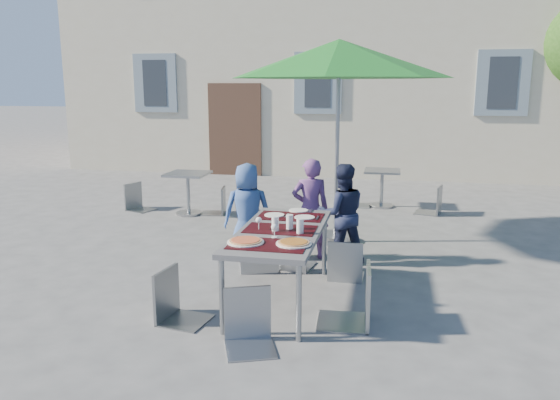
% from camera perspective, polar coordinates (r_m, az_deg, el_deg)
% --- Properties ---
extents(ground, '(90.00, 90.00, 0.00)m').
position_cam_1_polar(ground, '(5.92, -6.48, -9.58)').
color(ground, '#4D4E50').
rests_on(ground, ground).
extents(dining_table, '(0.80, 1.85, 0.76)m').
position_cam_1_polar(dining_table, '(5.46, 0.03, -3.64)').
color(dining_table, '#403F44').
rests_on(dining_table, ground).
extents(pizza_near_left, '(0.34, 0.34, 0.03)m').
position_cam_1_polar(pizza_near_left, '(4.99, -3.62, -4.31)').
color(pizza_near_left, white).
rests_on(pizza_near_left, dining_table).
extents(pizza_near_right, '(0.32, 0.32, 0.03)m').
position_cam_1_polar(pizza_near_right, '(4.93, 1.45, -4.49)').
color(pizza_near_right, white).
rests_on(pizza_near_right, dining_table).
extents(glassware, '(0.49, 0.38, 0.15)m').
position_cam_1_polar(glassware, '(5.34, 0.41, -2.53)').
color(glassware, silver).
rests_on(glassware, dining_table).
extents(place_settings, '(0.60, 0.53, 0.01)m').
position_cam_1_polar(place_settings, '(6.04, 1.35, -1.48)').
color(place_settings, white).
rests_on(place_settings, dining_table).
extents(child_0, '(0.68, 0.55, 1.22)m').
position_cam_1_polar(child_0, '(6.83, -3.41, -1.22)').
color(child_0, '#355393').
rests_on(child_0, ground).
extents(child_1, '(0.53, 0.43, 1.28)m').
position_cam_1_polar(child_1, '(6.83, 3.19, -0.95)').
color(child_1, '#623976').
rests_on(child_1, ground).
extents(child_2, '(0.68, 0.52, 1.24)m').
position_cam_1_polar(child_2, '(6.71, 6.48, -1.44)').
color(child_2, '#1C213E').
rests_on(child_2, ground).
extents(chair_0, '(0.55, 0.56, 1.00)m').
position_cam_1_polar(chair_0, '(6.36, -2.21, -2.39)').
color(chair_0, gray).
rests_on(chair_0, ground).
extents(chair_1, '(0.51, 0.51, 1.01)m').
position_cam_1_polar(chair_1, '(6.42, 1.21, -2.19)').
color(chair_1, gray).
rests_on(chair_1, ground).
extents(chair_2, '(0.40, 0.40, 0.88)m').
position_cam_1_polar(chair_2, '(6.13, 6.96, -3.75)').
color(chair_2, '#90959B').
rests_on(chair_2, ground).
extents(chair_3, '(0.47, 0.47, 0.93)m').
position_cam_1_polar(chair_3, '(5.14, -10.99, -6.67)').
color(chair_3, gray).
rests_on(chair_3, ground).
extents(chair_4, '(0.50, 0.50, 1.06)m').
position_cam_1_polar(chair_4, '(4.99, 8.04, -6.14)').
color(chair_4, '#91979C').
rests_on(chair_4, ground).
extents(chair_5, '(0.53, 0.53, 0.92)m').
position_cam_1_polar(chair_5, '(4.59, -3.33, -8.86)').
color(chair_5, gray).
rests_on(chair_5, ground).
extents(patio_umbrella, '(2.95, 2.95, 2.75)m').
position_cam_1_polar(patio_umbrella, '(7.44, 6.19, 14.34)').
color(patio_umbrella, '#9B9DA2').
rests_on(patio_umbrella, ground).
extents(cafe_table_0, '(0.67, 0.67, 0.72)m').
position_cam_1_polar(cafe_table_0, '(9.33, -9.59, 1.38)').
color(cafe_table_0, '#9B9DA2').
rests_on(cafe_table_0, ground).
extents(bg_chair_l_0, '(0.51, 0.51, 0.89)m').
position_cam_1_polar(bg_chair_l_0, '(9.86, -14.80, 1.96)').
color(bg_chair_l_0, gray).
rests_on(bg_chair_l_0, ground).
extents(bg_chair_r_0, '(0.45, 0.45, 0.87)m').
position_cam_1_polar(bg_chair_r_0, '(9.30, -6.53, 1.59)').
color(bg_chair_r_0, gray).
rests_on(bg_chair_r_0, ground).
extents(cafe_table_1, '(0.63, 0.63, 0.67)m').
position_cam_1_polar(cafe_table_1, '(9.96, 10.61, 1.74)').
color(cafe_table_1, '#9B9DA2').
rests_on(cafe_table_1, ground).
extents(bg_chair_l_1, '(0.44, 0.44, 0.94)m').
position_cam_1_polar(bg_chair_l_1, '(9.94, 7.67, 2.49)').
color(bg_chair_l_1, gray).
rests_on(bg_chair_l_1, ground).
extents(bg_chair_r_1, '(0.49, 0.49, 0.92)m').
position_cam_1_polar(bg_chair_r_1, '(9.59, 15.84, 1.73)').
color(bg_chair_r_1, gray).
rests_on(bg_chair_r_1, ground).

